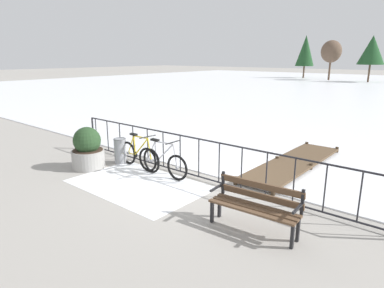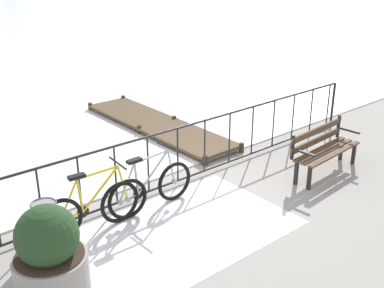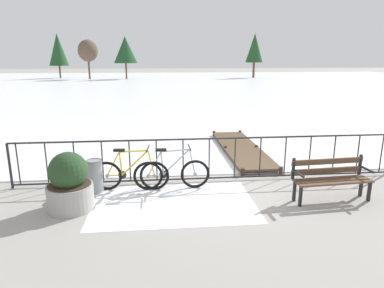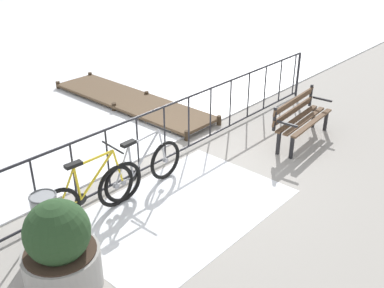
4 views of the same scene
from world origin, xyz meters
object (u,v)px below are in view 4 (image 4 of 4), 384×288
object	(u,v)px
planter_with_shrub	(60,251)
trash_bin	(46,219)
bicycle_near_railing	(92,193)
park_bench	(300,116)
bicycle_second	(142,170)

from	to	relation	value
planter_with_shrub	trash_bin	xyz separation A→B (m)	(0.33, 0.84, -0.15)
bicycle_near_railing	planter_with_shrub	size ratio (longest dim) A/B	1.48
park_bench	planter_with_shrub	xyz separation A→B (m)	(-5.25, 0.05, 0.01)
bicycle_second	park_bench	bearing A→B (deg)	-15.56
bicycle_near_railing	park_bench	size ratio (longest dim) A/B	1.05
bicycle_second	planter_with_shrub	world-z (taller)	planter_with_shrub
bicycle_near_railing	bicycle_second	size ratio (longest dim) A/B	1.00
bicycle_second	park_bench	world-z (taller)	bicycle_second
bicycle_second	trash_bin	world-z (taller)	bicycle_second
park_bench	trash_bin	size ratio (longest dim) A/B	2.23
bicycle_near_railing	bicycle_second	bearing A→B (deg)	-2.54
park_bench	planter_with_shrub	distance (m)	5.25
bicycle_near_railing	park_bench	xyz separation A→B (m)	(4.15, -0.94, 0.14)
bicycle_near_railing	park_bench	world-z (taller)	bicycle_near_railing
park_bench	planter_with_shrub	size ratio (longest dim) A/B	1.41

